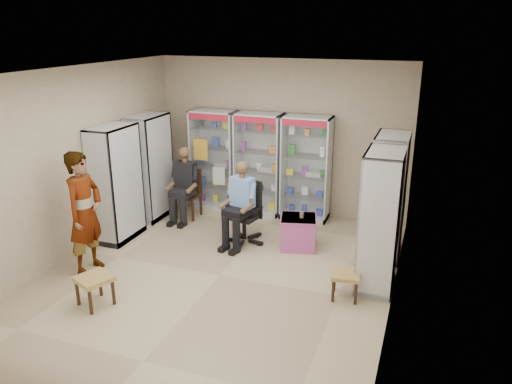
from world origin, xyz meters
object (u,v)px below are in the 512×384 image
(cabinet_left_near, at_px, (116,184))
(seated_shopkeeper, at_px, (243,206))
(cabinet_back_left, at_px, (215,160))
(office_chair, at_px, (244,213))
(cabinet_back_right, at_px, (306,169))
(cabinet_right_far, at_px, (388,197))
(woven_stool_b, at_px, (95,291))
(cabinet_right_near, at_px, (380,221))
(woven_stool_a, at_px, (345,285))
(cabinet_left_far, at_px, (150,167))
(standing_man, at_px, (85,213))
(cabinet_back_mid, at_px, (259,164))
(wooden_chair, at_px, (188,194))
(pink_trunk, at_px, (298,232))

(cabinet_left_near, relative_size, seated_shopkeeper, 1.46)
(cabinet_back_left, distance_m, office_chair, 1.94)
(cabinet_back_right, height_order, cabinet_right_far, same)
(seated_shopkeeper, relative_size, woven_stool_b, 3.26)
(cabinet_right_near, bearing_deg, woven_stool_a, 144.79)
(cabinet_left_near, bearing_deg, cabinet_back_right, 125.65)
(cabinet_right_far, xyz_separation_m, woven_stool_a, (-0.35, -1.60, -0.81))
(cabinet_left_far, distance_m, office_chair, 2.24)
(cabinet_back_right, bearing_deg, cabinet_right_far, -34.73)
(standing_man, bearing_deg, cabinet_back_mid, -27.24)
(cabinet_back_right, bearing_deg, cabinet_back_mid, 180.00)
(woven_stool_a, relative_size, woven_stool_b, 0.90)
(office_chair, bearing_deg, cabinet_back_left, 141.50)
(woven_stool_a, bearing_deg, cabinet_right_near, 54.79)
(cabinet_back_right, distance_m, woven_stool_a, 3.12)
(wooden_chair, distance_m, seated_shopkeeper, 1.66)
(cabinet_right_near, height_order, cabinet_left_near, same)
(cabinet_right_far, relative_size, cabinet_left_far, 1.00)
(cabinet_back_mid, distance_m, office_chair, 1.55)
(woven_stool_a, height_order, woven_stool_b, woven_stool_b)
(cabinet_right_far, xyz_separation_m, office_chair, (-2.33, -0.33, -0.46))
(cabinet_left_far, relative_size, standing_man, 1.06)
(pink_trunk, bearing_deg, cabinet_right_far, 9.28)
(pink_trunk, bearing_deg, woven_stool_a, -52.74)
(cabinet_back_left, bearing_deg, cabinet_left_far, -135.00)
(cabinet_right_near, bearing_deg, office_chair, 71.62)
(cabinet_right_near, height_order, standing_man, cabinet_right_near)
(woven_stool_a, bearing_deg, cabinet_left_near, 170.36)
(office_chair, distance_m, standing_man, 2.60)
(cabinet_right_far, relative_size, pink_trunk, 3.55)
(cabinet_right_near, xyz_separation_m, seated_shopkeeper, (-2.33, 0.72, -0.31))
(wooden_chair, bearing_deg, cabinet_back_right, 18.75)
(cabinet_left_near, relative_size, pink_trunk, 3.55)
(cabinet_left_near, xyz_separation_m, standing_man, (0.28, -1.20, -0.06))
(cabinet_left_far, height_order, wooden_chair, cabinet_left_far)
(cabinet_right_near, height_order, cabinet_left_far, same)
(cabinet_back_left, relative_size, woven_stool_b, 4.75)
(cabinet_right_near, relative_size, cabinet_left_far, 1.00)
(wooden_chair, xyz_separation_m, standing_man, (-0.40, -2.50, 0.47))
(office_chair, bearing_deg, cabinet_back_right, 76.34)
(woven_stool_b, bearing_deg, woven_stool_a, 23.01)
(cabinet_back_left, relative_size, cabinet_left_far, 1.00)
(cabinet_back_right, xyz_separation_m, standing_man, (-2.55, -3.23, -0.06))
(seated_shopkeeper, height_order, standing_man, standing_man)
(cabinet_back_left, xyz_separation_m, cabinet_back_right, (1.90, 0.00, 0.00))
(pink_trunk, bearing_deg, standing_man, -146.04)
(cabinet_right_far, relative_size, cabinet_right_near, 1.00)
(cabinet_back_mid, bearing_deg, seated_shopkeeper, -80.55)
(cabinet_left_near, bearing_deg, woven_stool_a, 80.36)
(cabinet_left_far, distance_m, cabinet_left_near, 1.10)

